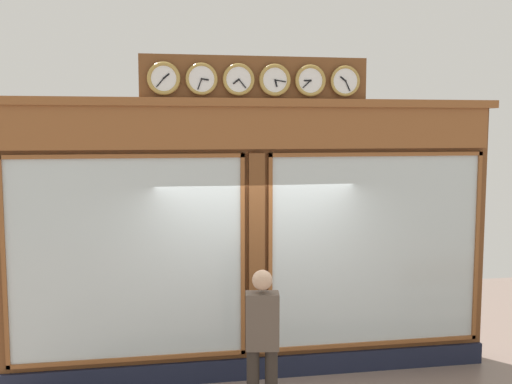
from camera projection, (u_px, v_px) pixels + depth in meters
The scene contains 2 objects.
shop_facade at pixel (254, 237), 7.61m from camera, with size 6.37×0.42×4.08m.
pedestrian at pixel (262, 339), 6.46m from camera, with size 0.39×0.27×1.69m.
Camera 1 is at (1.28, 7.27, 3.19)m, focal length 41.88 mm.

